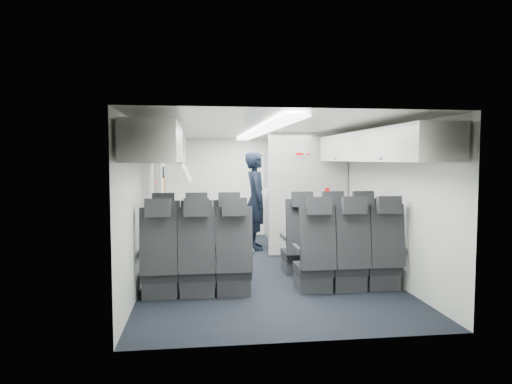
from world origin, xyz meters
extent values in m
cube|color=black|center=(0.00, 0.00, -0.01)|extent=(3.40, 6.00, 0.01)
cube|color=white|center=(0.00, 0.00, 2.15)|extent=(3.40, 6.00, 0.01)
cube|color=silver|center=(0.00, 3.00, 1.07)|extent=(3.40, 0.01, 2.15)
cube|color=silver|center=(0.00, -3.00, 1.07)|extent=(3.40, 0.01, 2.15)
cube|color=silver|center=(-1.70, 0.00, 1.07)|extent=(0.01, 6.00, 2.15)
cube|color=silver|center=(1.70, 0.00, 1.07)|extent=(0.01, 6.00, 2.15)
cube|color=white|center=(0.00, 0.00, 2.11)|extent=(0.25, 5.52, 0.03)
cube|color=#262529|center=(-1.42, -0.45, 0.27)|extent=(0.44, 0.46, 0.12)
cube|color=#2D2D33|center=(-1.42, -0.45, 0.11)|extent=(0.42, 0.42, 0.22)
cube|color=#262529|center=(-1.42, -0.67, 0.72)|extent=(0.44, 0.20, 0.80)
cube|color=#262529|center=(-1.42, -0.72, 1.12)|extent=(0.30, 0.12, 0.23)
cube|color=#2D2D33|center=(-1.64, -0.48, 0.55)|extent=(0.05, 0.40, 0.06)
cube|color=#2D2D33|center=(-1.20, -0.48, 0.55)|extent=(0.05, 0.40, 0.06)
cube|color=#262529|center=(-0.97, -0.45, 0.27)|extent=(0.44, 0.46, 0.12)
cube|color=#2D2D33|center=(-0.97, -0.45, 0.11)|extent=(0.42, 0.42, 0.22)
cube|color=#262529|center=(-0.97, -0.67, 0.72)|extent=(0.44, 0.20, 0.80)
cube|color=#262529|center=(-0.97, -0.72, 1.12)|extent=(0.30, 0.12, 0.23)
cube|color=#2D2D33|center=(-1.19, -0.48, 0.55)|extent=(0.05, 0.40, 0.06)
cube|color=#2D2D33|center=(-0.75, -0.48, 0.55)|extent=(0.05, 0.40, 0.06)
cube|color=#262529|center=(-0.52, -0.45, 0.27)|extent=(0.44, 0.46, 0.12)
cube|color=#2D2D33|center=(-0.52, -0.45, 0.11)|extent=(0.42, 0.42, 0.22)
cube|color=#262529|center=(-0.52, -0.67, 0.72)|extent=(0.44, 0.20, 0.80)
cube|color=#262529|center=(-0.52, -0.72, 1.12)|extent=(0.30, 0.12, 0.23)
cube|color=#2D2D33|center=(-0.74, -0.48, 0.55)|extent=(0.05, 0.40, 0.06)
cube|color=#2D2D33|center=(-0.30, -0.48, 0.55)|extent=(0.05, 0.40, 0.06)
cube|color=#262529|center=(0.52, -0.45, 0.27)|extent=(0.44, 0.46, 0.12)
cube|color=#2D2D33|center=(0.52, -0.45, 0.11)|extent=(0.42, 0.42, 0.22)
cube|color=#262529|center=(0.52, -0.67, 0.72)|extent=(0.44, 0.20, 0.80)
cube|color=#262529|center=(0.52, -0.72, 1.12)|extent=(0.30, 0.12, 0.23)
cube|color=#2D2D33|center=(0.30, -0.48, 0.55)|extent=(0.05, 0.40, 0.06)
cube|color=#2D2D33|center=(0.74, -0.48, 0.55)|extent=(0.05, 0.40, 0.06)
cube|color=#262529|center=(0.97, -0.45, 0.27)|extent=(0.44, 0.46, 0.12)
cube|color=#2D2D33|center=(0.97, -0.45, 0.11)|extent=(0.42, 0.42, 0.22)
cube|color=#262529|center=(0.97, -0.67, 0.72)|extent=(0.44, 0.20, 0.80)
cube|color=#262529|center=(0.97, -0.72, 1.12)|extent=(0.30, 0.12, 0.23)
cube|color=#2D2D33|center=(0.75, -0.48, 0.55)|extent=(0.05, 0.40, 0.06)
cube|color=#2D2D33|center=(1.19, -0.48, 0.55)|extent=(0.05, 0.40, 0.06)
cube|color=#262529|center=(1.42, -0.45, 0.27)|extent=(0.44, 0.46, 0.12)
cube|color=#2D2D33|center=(1.42, -0.45, 0.11)|extent=(0.42, 0.42, 0.22)
cube|color=#262529|center=(1.42, -0.67, 0.72)|extent=(0.44, 0.20, 0.80)
cube|color=#262529|center=(1.42, -0.72, 1.12)|extent=(0.30, 0.12, 0.23)
cube|color=#2D2D33|center=(1.20, -0.48, 0.55)|extent=(0.05, 0.40, 0.06)
cube|color=#2D2D33|center=(1.64, -0.48, 0.55)|extent=(0.05, 0.40, 0.06)
cube|color=#262529|center=(-1.42, -1.35, 0.27)|extent=(0.44, 0.46, 0.12)
cube|color=#2D2D33|center=(-1.42, -1.35, 0.11)|extent=(0.42, 0.42, 0.22)
cube|color=#262529|center=(-1.42, -1.57, 0.72)|extent=(0.44, 0.20, 0.80)
cube|color=#262529|center=(-1.42, -1.62, 1.12)|extent=(0.30, 0.12, 0.23)
cube|color=#2D2D33|center=(-1.64, -1.38, 0.55)|extent=(0.05, 0.40, 0.06)
cube|color=#2D2D33|center=(-1.20, -1.38, 0.55)|extent=(0.05, 0.40, 0.06)
cube|color=#262529|center=(-0.97, -1.35, 0.27)|extent=(0.44, 0.46, 0.12)
cube|color=#2D2D33|center=(-0.97, -1.35, 0.11)|extent=(0.42, 0.42, 0.22)
cube|color=#262529|center=(-0.97, -1.57, 0.72)|extent=(0.44, 0.20, 0.80)
cube|color=#262529|center=(-0.97, -1.62, 1.12)|extent=(0.30, 0.12, 0.23)
cube|color=#2D2D33|center=(-1.19, -1.38, 0.55)|extent=(0.05, 0.40, 0.06)
cube|color=#2D2D33|center=(-0.75, -1.38, 0.55)|extent=(0.05, 0.40, 0.06)
cube|color=#262529|center=(-0.52, -1.35, 0.27)|extent=(0.44, 0.46, 0.12)
cube|color=#2D2D33|center=(-0.52, -1.35, 0.11)|extent=(0.42, 0.42, 0.22)
cube|color=#262529|center=(-0.52, -1.57, 0.72)|extent=(0.44, 0.20, 0.80)
cube|color=#262529|center=(-0.52, -1.62, 1.12)|extent=(0.30, 0.12, 0.23)
cube|color=#2D2D33|center=(-0.74, -1.38, 0.55)|extent=(0.05, 0.40, 0.06)
cube|color=#2D2D33|center=(-0.30, -1.38, 0.55)|extent=(0.05, 0.40, 0.06)
cube|color=#262529|center=(0.52, -1.35, 0.27)|extent=(0.44, 0.46, 0.12)
cube|color=#2D2D33|center=(0.52, -1.35, 0.11)|extent=(0.42, 0.42, 0.22)
cube|color=#262529|center=(0.52, -1.57, 0.72)|extent=(0.44, 0.20, 0.80)
cube|color=#262529|center=(0.52, -1.62, 1.12)|extent=(0.30, 0.12, 0.23)
cube|color=#2D2D33|center=(0.30, -1.38, 0.55)|extent=(0.05, 0.40, 0.06)
cube|color=#2D2D33|center=(0.74, -1.38, 0.55)|extent=(0.05, 0.40, 0.06)
cube|color=#262529|center=(0.97, -1.35, 0.27)|extent=(0.44, 0.46, 0.12)
cube|color=#2D2D33|center=(0.97, -1.35, 0.11)|extent=(0.42, 0.42, 0.22)
cube|color=#262529|center=(0.97, -1.57, 0.72)|extent=(0.44, 0.20, 0.80)
cube|color=#262529|center=(0.97, -1.62, 1.12)|extent=(0.30, 0.12, 0.23)
cube|color=#2D2D33|center=(0.75, -1.38, 0.55)|extent=(0.05, 0.40, 0.06)
cube|color=#2D2D33|center=(1.19, -1.38, 0.55)|extent=(0.05, 0.40, 0.06)
cube|color=#262529|center=(1.42, -1.35, 0.27)|extent=(0.44, 0.46, 0.12)
cube|color=#2D2D33|center=(1.42, -1.35, 0.11)|extent=(0.42, 0.42, 0.22)
cube|color=#262529|center=(1.42, -1.57, 0.72)|extent=(0.44, 0.20, 0.80)
cube|color=#262529|center=(1.42, -1.62, 1.12)|extent=(0.30, 0.12, 0.23)
cube|color=#2D2D33|center=(1.20, -1.38, 0.55)|extent=(0.05, 0.40, 0.06)
cube|color=#2D2D33|center=(1.64, -1.38, 0.55)|extent=(0.05, 0.40, 0.06)
cube|color=silver|center=(-1.40, -2.00, 1.86)|extent=(0.52, 1.80, 0.40)
cylinder|color=slate|center=(-1.15, -2.00, 1.70)|extent=(0.04, 0.10, 0.04)
cube|color=#9E9E93|center=(-1.40, -0.25, 1.66)|extent=(0.52, 1.70, 0.04)
cube|color=silver|center=(-1.66, -0.25, 1.86)|extent=(0.06, 1.70, 0.44)
cube|color=silver|center=(-1.40, -1.08, 1.86)|extent=(0.52, 0.04, 0.40)
cube|color=silver|center=(-1.40, 0.58, 1.86)|extent=(0.52, 0.04, 0.40)
cube|color=silver|center=(-1.15, -0.25, 1.55)|extent=(0.21, 1.61, 0.38)
cube|color=silver|center=(1.40, -2.00, 1.86)|extent=(0.52, 1.80, 0.40)
cylinder|color=slate|center=(1.15, -2.00, 1.70)|extent=(0.04, 0.10, 0.04)
cube|color=silver|center=(1.40, -0.25, 1.86)|extent=(0.52, 1.70, 0.40)
cylinder|color=slate|center=(1.15, -0.25, 1.70)|extent=(0.04, 0.10, 0.04)
cube|color=silver|center=(0.98, 0.80, 1.07)|extent=(1.40, 0.12, 2.13)
cube|color=white|center=(0.85, 0.73, 1.78)|extent=(0.24, 0.01, 0.10)
cube|color=red|center=(0.80, 0.72, 1.78)|extent=(0.13, 0.01, 0.04)
cube|color=red|center=(0.95, 0.72, 1.78)|extent=(0.05, 0.01, 0.03)
cylinder|color=white|center=(1.30, 0.73, 1.15)|extent=(0.11, 0.01, 0.11)
cylinder|color=red|center=(1.30, 0.72, 1.15)|extent=(0.09, 0.01, 0.09)
cube|color=#939399|center=(0.95, 2.72, 0.95)|extent=(0.85, 0.50, 1.90)
cube|color=#3F3F42|center=(0.95, 2.46, 0.50)|extent=(0.80, 0.01, 0.02)
cube|color=#3F3F42|center=(0.95, 2.46, 1.00)|extent=(0.80, 0.01, 0.02)
cube|color=#3F3F42|center=(0.95, 2.46, 1.50)|extent=(0.80, 0.01, 0.02)
cube|color=silver|center=(-1.64, 1.55, 0.95)|extent=(0.10, 0.92, 1.86)
cylinder|color=black|center=(-1.58, 1.55, 1.45)|extent=(0.03, 0.22, 0.22)
cube|color=gold|center=(-1.58, 1.85, 1.00)|extent=(0.02, 0.10, 0.75)
cylinder|color=white|center=(-1.67, 0.80, 1.30)|extent=(0.01, 0.11, 0.11)
cylinder|color=red|center=(-1.66, 0.80, 1.30)|extent=(0.01, 0.09, 0.09)
imported|color=black|center=(0.13, 1.43, 0.92)|extent=(0.47, 0.69, 1.83)
cube|color=black|center=(-1.43, -0.20, 1.83)|extent=(0.44, 0.31, 0.26)
cube|color=white|center=(0.32, 1.38, 1.06)|extent=(0.19, 0.14, 0.15)
camera|label=1|loc=(-0.95, -7.02, 1.69)|focal=32.00mm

